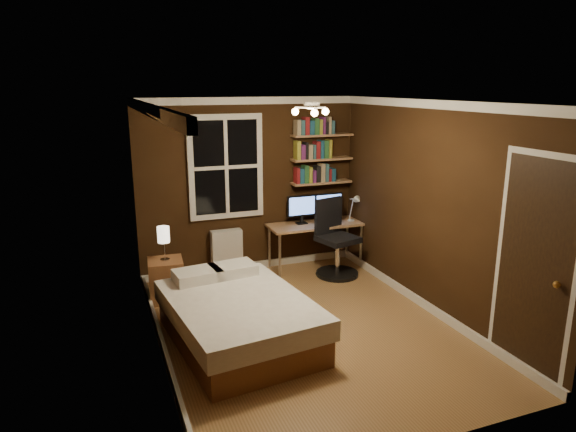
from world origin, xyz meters
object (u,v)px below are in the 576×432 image
object	(u,v)px
bedside_lamp	(164,244)
desk_lamp	(354,208)
desk	(316,228)
radiator	(227,252)
monitor_right	(328,207)
nightstand	(166,280)
monitor_left	(302,210)
office_chair	(335,246)
bed	(238,318)

from	to	relation	value
bedside_lamp	desk_lamp	world-z (taller)	desk_lamp
desk	desk_lamp	xyz separation A→B (m)	(0.56, -0.14, 0.28)
radiator	monitor_right	world-z (taller)	monitor_right
bedside_lamp	desk	xyz separation A→B (m)	(2.26, 0.44, -0.14)
monitor_right	desk_lamp	world-z (taller)	desk_lamp
nightstand	radiator	size ratio (longest dim) A/B	0.81
monitor_left	office_chair	size ratio (longest dim) A/B	0.41
monitor_left	monitor_right	distance (m)	0.43
monitor_right	desk_lamp	distance (m)	0.38
bedside_lamp	desk_lamp	distance (m)	2.84
nightstand	desk_lamp	bearing A→B (deg)	11.20
radiator	nightstand	bearing A→B (deg)	-147.07
nightstand	desk	distance (m)	2.33
bedside_lamp	office_chair	xyz separation A→B (m)	(2.40, 0.05, -0.32)
bedside_lamp	monitor_right	xyz separation A→B (m)	(2.50, 0.52, 0.14)
bed	bedside_lamp	bearing A→B (deg)	104.85
nightstand	office_chair	xyz separation A→B (m)	(2.40, 0.05, 0.17)
desk	monitor_left	world-z (taller)	monitor_left
bed	monitor_left	size ratio (longest dim) A/B	4.42
bedside_lamp	monitor_left	xyz separation A→B (m)	(2.07, 0.52, 0.14)
desk	radiator	bearing A→B (deg)	172.68
bed	desk_lamp	distance (m)	2.90
desk	office_chair	bearing A→B (deg)	-71.39
monitor_left	office_chair	world-z (taller)	monitor_left
nightstand	office_chair	distance (m)	2.40
desk_lamp	office_chair	xyz separation A→B (m)	(-0.42, -0.26, -0.46)
desk	desk_lamp	world-z (taller)	desk_lamp
monitor_left	desk_lamp	distance (m)	0.78
desk	monitor_right	world-z (taller)	monitor_right
radiator	desk_lamp	bearing A→B (deg)	-9.29
desk	monitor_right	bearing A→B (deg)	16.62
radiator	desk_lamp	distance (m)	1.98
radiator	monitor_left	size ratio (longest dim) A/B	1.47
monitor_left	desk_lamp	xyz separation A→B (m)	(0.75, -0.21, 0.01)
desk_lamp	office_chair	world-z (taller)	desk_lamp
nightstand	bed	bearing A→B (deg)	-63.47
bed	desk	distance (m)	2.54
office_chair	desk	bearing A→B (deg)	93.60
office_chair	monitor_left	bearing A→B (deg)	110.21
radiator	desk	bearing A→B (deg)	-7.32
desk	monitor_left	xyz separation A→B (m)	(-0.20, 0.07, 0.28)
desk_lamp	nightstand	bearing A→B (deg)	-173.77
bedside_lamp	monitor_left	world-z (taller)	monitor_left
radiator	office_chair	distance (m)	1.56
desk_lamp	office_chair	bearing A→B (deg)	-148.58
bed	monitor_left	world-z (taller)	monitor_left
radiator	monitor_left	world-z (taller)	monitor_left
bedside_lamp	desk	world-z (taller)	bedside_lamp
radiator	bedside_lamp	bearing A→B (deg)	-147.07
desk_lamp	monitor_left	bearing A→B (deg)	164.54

